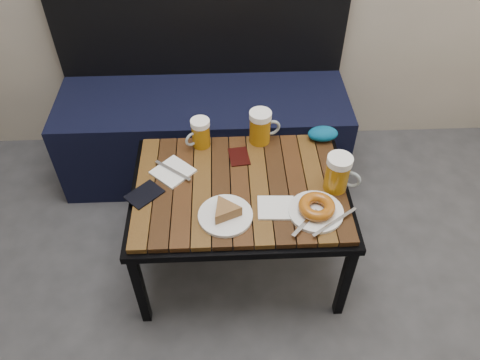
{
  "coord_description": "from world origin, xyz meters",
  "views": [
    {
      "loc": [
        -0.11,
        -0.13,
        1.75
      ],
      "look_at": [
        -0.06,
        1.12,
        0.5
      ],
      "focal_mm": 35.0,
      "sensor_mm": 36.0,
      "label": 1
    }
  ],
  "objects_px": {
    "bench": "(204,123)",
    "cafe_table": "(240,193)",
    "plate_pie": "(225,213)",
    "knit_pouch": "(323,134)",
    "plate_bagel": "(316,209)",
    "beer_mug_centre": "(261,127)",
    "beer_mug_left": "(200,133)",
    "passport_navy": "(144,194)",
    "beer_mug_right": "(338,173)",
    "passport_burgundy": "(239,156)"
  },
  "relations": [
    {
      "from": "bench",
      "to": "cafe_table",
      "type": "relative_size",
      "value": 1.67
    },
    {
      "from": "plate_pie",
      "to": "knit_pouch",
      "type": "relative_size",
      "value": 1.54
    },
    {
      "from": "plate_bagel",
      "to": "bench",
      "type": "bearing_deg",
      "value": 117.92
    },
    {
      "from": "beer_mug_centre",
      "to": "bench",
      "type": "bearing_deg",
      "value": 112.18
    },
    {
      "from": "bench",
      "to": "beer_mug_left",
      "type": "xyz_separation_m",
      "value": [
        0.0,
        -0.4,
        0.26
      ]
    },
    {
      "from": "bench",
      "to": "passport_navy",
      "type": "distance_m",
      "value": 0.74
    },
    {
      "from": "plate_pie",
      "to": "plate_bagel",
      "type": "bearing_deg",
      "value": 0.57
    },
    {
      "from": "bench",
      "to": "beer_mug_right",
      "type": "height_order",
      "value": "bench"
    },
    {
      "from": "beer_mug_centre",
      "to": "cafe_table",
      "type": "bearing_deg",
      "value": -121.45
    },
    {
      "from": "cafe_table",
      "to": "knit_pouch",
      "type": "xyz_separation_m",
      "value": [
        0.36,
        0.26,
        0.07
      ]
    },
    {
      "from": "beer_mug_right",
      "to": "passport_burgundy",
      "type": "xyz_separation_m",
      "value": [
        -0.36,
        0.19,
        -0.07
      ]
    },
    {
      "from": "beer_mug_left",
      "to": "beer_mug_right",
      "type": "height_order",
      "value": "beer_mug_right"
    },
    {
      "from": "passport_navy",
      "to": "knit_pouch",
      "type": "xyz_separation_m",
      "value": [
        0.72,
        0.3,
        0.02
      ]
    },
    {
      "from": "plate_pie",
      "to": "plate_bagel",
      "type": "height_order",
      "value": "same"
    },
    {
      "from": "bench",
      "to": "cafe_table",
      "type": "bearing_deg",
      "value": -76.55
    },
    {
      "from": "plate_bagel",
      "to": "knit_pouch",
      "type": "xyz_separation_m",
      "value": [
        0.09,
        0.41,
        0.01
      ]
    },
    {
      "from": "cafe_table",
      "to": "passport_burgundy",
      "type": "bearing_deg",
      "value": 88.91
    },
    {
      "from": "beer_mug_right",
      "to": "plate_pie",
      "type": "xyz_separation_m",
      "value": [
        -0.42,
        -0.13,
        -0.05
      ]
    },
    {
      "from": "plate_bagel",
      "to": "passport_burgundy",
      "type": "distance_m",
      "value": 0.41
    },
    {
      "from": "plate_bagel",
      "to": "beer_mug_left",
      "type": "bearing_deg",
      "value": 136.67
    },
    {
      "from": "beer_mug_left",
      "to": "beer_mug_right",
      "type": "bearing_deg",
      "value": 117.13
    },
    {
      "from": "cafe_table",
      "to": "beer_mug_left",
      "type": "xyz_separation_m",
      "value": [
        -0.15,
        0.24,
        0.11
      ]
    },
    {
      "from": "plate_pie",
      "to": "passport_navy",
      "type": "distance_m",
      "value": 0.32
    },
    {
      "from": "bench",
      "to": "knit_pouch",
      "type": "bearing_deg",
      "value": -36.63
    },
    {
      "from": "cafe_table",
      "to": "beer_mug_right",
      "type": "xyz_separation_m",
      "value": [
        0.36,
        -0.03,
        0.12
      ]
    },
    {
      "from": "knit_pouch",
      "to": "plate_pie",
      "type": "bearing_deg",
      "value": -135.21
    },
    {
      "from": "knit_pouch",
      "to": "beer_mug_right",
      "type": "bearing_deg",
      "value": -89.43
    },
    {
      "from": "plate_bagel",
      "to": "knit_pouch",
      "type": "bearing_deg",
      "value": 77.37
    },
    {
      "from": "beer_mug_right",
      "to": "cafe_table",
      "type": "bearing_deg",
      "value": -159.87
    },
    {
      "from": "cafe_table",
      "to": "beer_mug_right",
      "type": "distance_m",
      "value": 0.38
    },
    {
      "from": "plate_bagel",
      "to": "passport_burgundy",
      "type": "relative_size",
      "value": 2.3
    },
    {
      "from": "passport_navy",
      "to": "knit_pouch",
      "type": "bearing_deg",
      "value": 67.76
    },
    {
      "from": "bench",
      "to": "passport_burgundy",
      "type": "distance_m",
      "value": 0.54
    },
    {
      "from": "beer_mug_right",
      "to": "beer_mug_left",
      "type": "bearing_deg",
      "value": 176.72
    },
    {
      "from": "beer_mug_centre",
      "to": "passport_burgundy",
      "type": "relative_size",
      "value": 1.35
    },
    {
      "from": "bench",
      "to": "knit_pouch",
      "type": "height_order",
      "value": "bench"
    },
    {
      "from": "passport_burgundy",
      "to": "cafe_table",
      "type": "bearing_deg",
      "value": -98.21
    },
    {
      "from": "beer_mug_centre",
      "to": "knit_pouch",
      "type": "height_order",
      "value": "beer_mug_centre"
    },
    {
      "from": "cafe_table",
      "to": "passport_burgundy",
      "type": "distance_m",
      "value": 0.17
    },
    {
      "from": "plate_pie",
      "to": "passport_navy",
      "type": "relative_size",
      "value": 1.54
    },
    {
      "from": "beer_mug_right",
      "to": "plate_bagel",
      "type": "distance_m",
      "value": 0.17
    },
    {
      "from": "cafe_table",
      "to": "plate_bagel",
      "type": "distance_m",
      "value": 0.32
    },
    {
      "from": "knit_pouch",
      "to": "passport_navy",
      "type": "bearing_deg",
      "value": -157.68
    },
    {
      "from": "plate_bagel",
      "to": "knit_pouch",
      "type": "height_order",
      "value": "same"
    },
    {
      "from": "plate_bagel",
      "to": "passport_burgundy",
      "type": "xyz_separation_m",
      "value": [
        -0.26,
        0.31,
        -0.02
      ]
    },
    {
      "from": "bench",
      "to": "beer_mug_right",
      "type": "distance_m",
      "value": 0.89
    },
    {
      "from": "passport_navy",
      "to": "knit_pouch",
      "type": "relative_size",
      "value": 1.0
    },
    {
      "from": "passport_navy",
      "to": "passport_burgundy",
      "type": "distance_m",
      "value": 0.41
    },
    {
      "from": "passport_burgundy",
      "to": "passport_navy",
      "type": "bearing_deg",
      "value": -158.72
    },
    {
      "from": "beer_mug_left",
      "to": "beer_mug_centre",
      "type": "distance_m",
      "value": 0.25
    }
  ]
}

